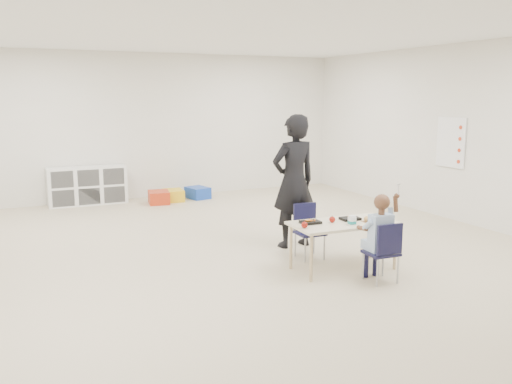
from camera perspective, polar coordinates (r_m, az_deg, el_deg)
name	(u,v)px	position (r m, az deg, el deg)	size (l,w,h in m)	color
room	(238,146)	(6.51, -1.96, 4.87)	(9.00, 9.02, 2.80)	beige
table	(343,245)	(6.38, 9.14, -5.57)	(1.24, 0.65, 0.56)	#FBE8C8
chair_near	(381,252)	(6.03, 13.02, -6.13)	(0.33, 0.31, 0.67)	black
chair_far	(310,232)	(6.73, 5.69, -4.20)	(0.33, 0.31, 0.67)	black
child	(382,234)	(5.98, 13.09, -4.35)	(0.45, 0.45, 1.06)	#A2B8DC
lunch_tray_near	(350,219)	(6.44, 9.87, -2.78)	(0.22, 0.16, 0.03)	black
lunch_tray_far	(310,222)	(6.20, 5.75, -3.19)	(0.22, 0.16, 0.03)	black
milk_carton	(352,220)	(6.20, 10.08, -2.95)	(0.07, 0.07, 0.10)	white
bread_roll	(368,219)	(6.38, 11.67, -2.79)	(0.09, 0.09, 0.07)	tan
apple_near	(332,219)	(6.27, 8.03, -2.88)	(0.07, 0.07, 0.07)	maroon
apple_far	(304,225)	(5.98, 5.12, -3.47)	(0.07, 0.07, 0.07)	maroon
cubby_shelf	(87,186)	(10.46, -17.32, 0.64)	(1.40, 0.40, 0.70)	white
rules_poster	(451,142)	(9.28, 19.82, 4.94)	(0.02, 0.60, 0.80)	white
adult	(294,181)	(7.14, 4.00, 1.12)	(0.64, 0.42, 1.76)	black
bin_red	(159,197)	(10.27, -10.19, -0.55)	(0.37, 0.47, 0.23)	red
bin_yellow	(174,195)	(10.47, -8.67, -0.34)	(0.35, 0.44, 0.22)	yellow
bin_blue	(198,193)	(10.67, -6.15, -0.08)	(0.35, 0.45, 0.22)	#1741B1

